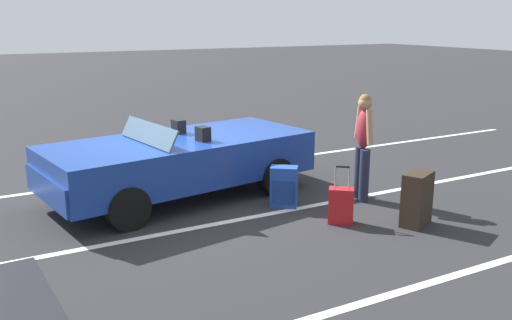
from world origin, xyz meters
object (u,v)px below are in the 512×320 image
at_px(suitcase_large_black, 417,199).
at_px(suitcase_small_carryon, 341,205).
at_px(suitcase_medium_bright, 284,187).
at_px(traveler_person, 363,141).
at_px(convertible_car, 168,163).

height_order(suitcase_large_black, suitcase_small_carryon, suitcase_small_carryon).
distance_m(suitcase_medium_bright, suitcase_small_carryon, 1.02).
distance_m(suitcase_large_black, suitcase_medium_bright, 1.92).
height_order(suitcase_medium_bright, traveler_person, traveler_person).
relative_size(convertible_car, suitcase_large_black, 5.88).
bearing_deg(suitcase_medium_bright, suitcase_large_black, 74.47).
xyz_separation_m(suitcase_medium_bright, traveler_person, (-1.24, 0.28, 0.62)).
xyz_separation_m(suitcase_large_black, traveler_person, (-0.05, -1.23, 0.56)).
height_order(convertible_car, suitcase_medium_bright, convertible_car).
relative_size(suitcase_large_black, suitcase_medium_bright, 1.19).
bearing_deg(suitcase_small_carryon, convertible_car, -102.51).
xyz_separation_m(convertible_car, suitcase_small_carryon, (-1.71, 2.14, -0.33)).
height_order(suitcase_small_carryon, traveler_person, traveler_person).
distance_m(suitcase_large_black, suitcase_small_carryon, 1.02).
relative_size(convertible_car, suitcase_medium_bright, 7.02).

